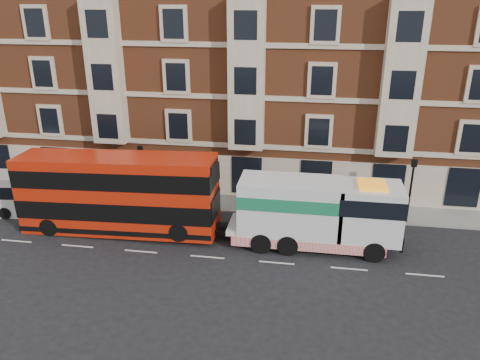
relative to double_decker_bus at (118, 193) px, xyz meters
The scene contains 8 objects.
ground 7.08m from the double_decker_bus, 20.53° to the right, with size 120.00×120.00×0.00m, color black.
sidewalk 8.45m from the double_decker_bus, 40.25° to the left, with size 90.00×3.00×0.15m, color slate.
victorian_terrace 16.13m from the double_decker_bus, 62.39° to the left, with size 45.00×12.00×20.40m.
lamp_post_west 3.90m from the double_decker_bus, 87.91° to the left, with size 0.35×0.15×4.35m.
lamp_post_east 18.56m from the double_decker_bus, 12.13° to the left, with size 0.35×0.15×4.35m.
double_decker_bus is the anchor object (origin of this frame).
tow_truck 12.07m from the double_decker_bus, ahead, with size 9.92×2.93×4.13m.
pedestrian 5.16m from the double_decker_bus, 113.48° to the left, with size 0.64×0.42×1.76m, color #17202F.
Camera 1 is at (5.56, -22.85, 13.92)m, focal length 35.00 mm.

